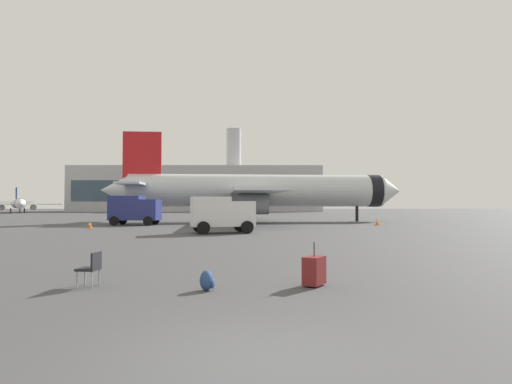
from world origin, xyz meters
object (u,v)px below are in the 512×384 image
at_px(service_truck, 134,209).
at_px(safety_cone_mid, 377,222).
at_px(rolling_suitcase, 314,270).
at_px(gate_chair, 91,267).
at_px(traveller_backpack, 207,281).
at_px(safety_cone_near, 199,227).
at_px(safety_cone_far, 90,225).
at_px(airplane_at_gate, 256,191).
at_px(airplane_taxiing, 18,204).
at_px(cargo_van, 222,213).

xyz_separation_m(service_truck, safety_cone_mid, (24.04, -0.57, -1.28)).
bearing_deg(rolling_suitcase, gate_chair, -179.17).
bearing_deg(traveller_backpack, safety_cone_near, 97.66).
bearing_deg(gate_chair, safety_cone_far, 110.73).
relative_size(safety_cone_mid, rolling_suitcase, 0.61).
xyz_separation_m(airplane_at_gate, safety_cone_mid, (11.86, -8.61, -3.33)).
bearing_deg(airplane_taxiing, gate_chair, -60.65).
bearing_deg(safety_cone_mid, cargo_van, -141.34).
bearing_deg(traveller_backpack, safety_cone_mid, 67.50).
bearing_deg(airplane_at_gate, safety_cone_mid, -35.96).
relative_size(cargo_van, safety_cone_near, 6.58).
bearing_deg(safety_cone_near, safety_cone_mid, 32.19).
height_order(airplane_at_gate, service_truck, airplane_at_gate).
distance_m(cargo_van, safety_cone_near, 2.49).
height_order(safety_cone_near, safety_cone_far, safety_cone_near).
bearing_deg(service_truck, airplane_at_gate, 33.43).
bearing_deg(safety_cone_near, airplane_at_gate, 76.86).
height_order(service_truck, rolling_suitcase, service_truck).
xyz_separation_m(safety_cone_mid, safety_cone_far, (-26.25, -5.25, -0.02)).
distance_m(airplane_taxiing, safety_cone_near, 91.16).
relative_size(airplane_at_gate, safety_cone_mid, 53.47).
bearing_deg(airplane_at_gate, service_truck, -146.57).
relative_size(airplane_at_gate, traveller_backpack, 74.51).
height_order(safety_cone_far, traveller_backpack, safety_cone_far).
bearing_deg(cargo_van, traveller_backpack, -86.82).
distance_m(safety_cone_near, safety_cone_far, 11.16).
relative_size(safety_cone_near, rolling_suitcase, 0.66).
xyz_separation_m(rolling_suitcase, traveller_backpack, (-2.63, -0.55, -0.16)).
distance_m(cargo_van, safety_cone_mid, 18.55).
xyz_separation_m(safety_cone_near, traveller_backpack, (2.95, -21.89, -0.13)).
height_order(service_truck, cargo_van, service_truck).
relative_size(safety_cone_mid, traveller_backpack, 1.39).
xyz_separation_m(safety_cone_far, rolling_suitcase, (15.57, -26.33, 0.08)).
bearing_deg(safety_cone_far, gate_chair, -69.27).
bearing_deg(gate_chair, airplane_at_gate, 83.78).
distance_m(airplane_taxiing, service_truck, 77.84).
relative_size(cargo_van, gate_chair, 5.55).
bearing_deg(cargo_van, safety_cone_far, 151.81).
relative_size(airplane_at_gate, cargo_van, 7.50).
height_order(airplane_at_gate, airplane_taxiing, airplane_at_gate).
distance_m(service_truck, rolling_suitcase, 34.83).
relative_size(cargo_van, traveller_backpack, 9.94).
relative_size(airplane_at_gate, airplane_taxiing, 1.80).
height_order(rolling_suitcase, gate_chair, rolling_suitcase).
xyz_separation_m(airplane_at_gate, rolling_suitcase, (1.18, -40.18, -3.27)).
relative_size(airplane_at_gate, gate_chair, 41.59).
distance_m(rolling_suitcase, traveller_backpack, 2.70).
xyz_separation_m(airplane_at_gate, service_truck, (-12.18, -8.04, -2.05)).
height_order(safety_cone_near, traveller_backpack, safety_cone_near).
distance_m(service_truck, gate_chair, 33.17).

